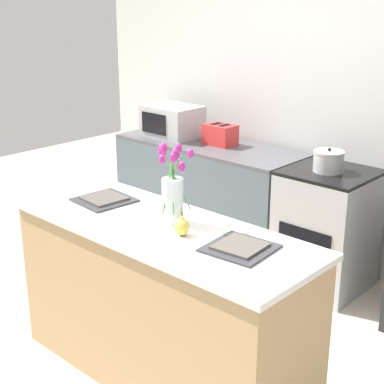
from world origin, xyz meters
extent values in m
plane|color=beige|center=(0.00, 0.00, 0.00)|extent=(10.00, 10.00, 0.00)
cube|color=silver|center=(0.00, 2.00, 1.35)|extent=(5.20, 0.08, 2.70)
cube|color=tan|center=(0.00, 0.00, 0.45)|extent=(1.76, 0.62, 0.90)
cube|color=silver|center=(0.00, 0.00, 0.92)|extent=(1.80, 0.66, 0.03)
cube|color=slate|center=(-1.06, 1.60, 0.44)|extent=(1.68, 0.60, 0.87)
cube|color=#515156|center=(-1.06, 1.60, 0.89)|extent=(1.68, 0.60, 0.03)
cube|color=#B2B5B7|center=(0.10, 1.60, 0.44)|extent=(0.60, 0.60, 0.88)
cube|color=black|center=(0.10, 1.60, 0.89)|extent=(0.60, 0.60, 0.02)
cube|color=black|center=(0.10, 1.30, 0.41)|extent=(0.42, 0.01, 0.29)
cylinder|color=silver|center=(0.03, 0.07, 1.06)|extent=(0.12, 0.12, 0.24)
cylinder|color=#569E4C|center=(0.06, 0.07, 1.12)|extent=(0.08, 0.01, 0.24)
ellipsoid|color=#B22889|center=(0.09, 0.07, 1.26)|extent=(0.04, 0.04, 0.06)
cylinder|color=#569E4C|center=(0.05, 0.09, 1.16)|extent=(0.12, 0.09, 0.30)
ellipsoid|color=#B22889|center=(0.11, 0.12, 1.32)|extent=(0.03, 0.03, 0.05)
cylinder|color=#569E4C|center=(0.03, 0.09, 1.16)|extent=(0.01, 0.07, 0.32)
ellipsoid|color=#B22889|center=(0.03, 0.12, 1.34)|extent=(0.04, 0.04, 0.05)
cylinder|color=#569E4C|center=(0.02, 0.09, 1.14)|extent=(0.07, 0.11, 0.26)
ellipsoid|color=#B22889|center=(-0.02, 0.14, 1.29)|extent=(0.04, 0.04, 0.07)
cylinder|color=#569E4C|center=(0.02, 0.07, 1.15)|extent=(0.13, 0.01, 0.29)
ellipsoid|color=#B22889|center=(-0.05, 0.07, 1.32)|extent=(0.05, 0.05, 0.07)
cylinder|color=#569E4C|center=(0.01, 0.06, 1.16)|extent=(0.04, 0.04, 0.33)
ellipsoid|color=#B22889|center=(0.00, 0.04, 1.35)|extent=(0.04, 0.04, 0.05)
cylinder|color=#569E4C|center=(0.03, 0.04, 1.14)|extent=(0.01, 0.09, 0.28)
ellipsoid|color=#B22889|center=(0.02, 0.00, 1.30)|extent=(0.03, 0.03, 0.05)
cylinder|color=#569E4C|center=(0.04, 0.06, 1.15)|extent=(0.09, 0.09, 0.29)
ellipsoid|color=#B22889|center=(0.08, 0.02, 1.31)|extent=(0.04, 0.04, 0.05)
ellipsoid|color=#E5CC4C|center=(0.19, -0.03, 0.98)|extent=(0.08, 0.08, 0.09)
cone|color=#E5CC4C|center=(0.19, -0.03, 1.03)|extent=(0.04, 0.04, 0.03)
cylinder|color=brown|center=(0.19, -0.03, 1.05)|extent=(0.01, 0.01, 0.02)
cube|color=#333338|center=(-0.51, 0.04, 0.94)|extent=(0.33, 0.33, 0.01)
cube|color=#514C47|center=(-0.51, 0.04, 0.95)|extent=(0.24, 0.24, 0.01)
cube|color=#333338|center=(0.51, 0.04, 0.94)|extent=(0.33, 0.33, 0.01)
cube|color=#514C47|center=(0.51, 0.04, 0.95)|extent=(0.24, 0.24, 0.01)
cube|color=red|center=(-0.97, 1.65, 0.99)|extent=(0.26, 0.18, 0.17)
cube|color=black|center=(-1.02, 1.65, 1.07)|extent=(0.05, 0.11, 0.01)
cube|color=black|center=(-0.93, 1.65, 1.07)|extent=(0.05, 0.11, 0.01)
cube|color=black|center=(-1.11, 1.65, 1.01)|extent=(0.02, 0.02, 0.02)
cylinder|color=#B2B5B7|center=(0.09, 1.57, 0.97)|extent=(0.21, 0.21, 0.14)
cylinder|color=#B2B5B7|center=(0.09, 1.57, 1.04)|extent=(0.22, 0.22, 0.01)
sphere|color=black|center=(0.09, 1.57, 1.06)|extent=(0.02, 0.02, 0.02)
cube|color=#B7BABC|center=(-1.48, 1.60, 1.04)|extent=(0.48, 0.36, 0.27)
cube|color=black|center=(-1.52, 1.42, 1.04)|extent=(0.29, 0.01, 0.18)
camera|label=1|loc=(2.09, -2.01, 2.10)|focal=55.00mm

